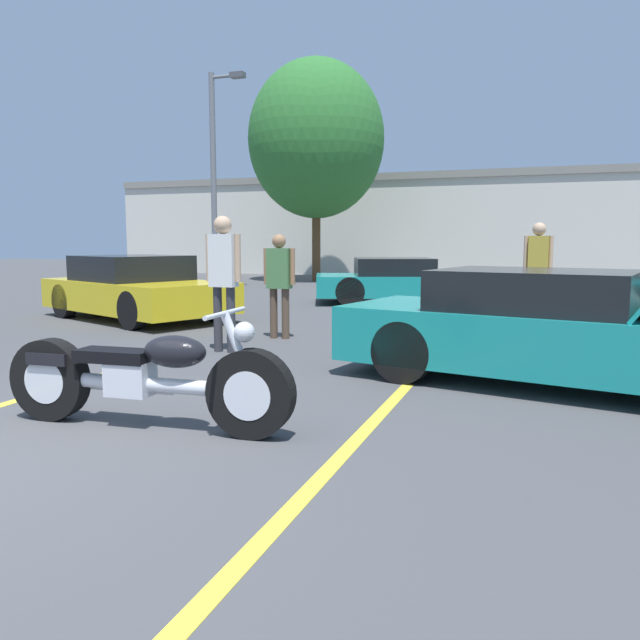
{
  "coord_description": "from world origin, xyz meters",
  "views": [
    {
      "loc": [
        3.66,
        -2.94,
        1.51
      ],
      "look_at": [
        1.79,
        2.34,
        0.8
      ],
      "focal_mm": 35.0,
      "sensor_mm": 36.0,
      "label": 1
    }
  ],
  "objects_px": {
    "motorcycle": "(145,378)",
    "parked_car_mid_row": "(399,281)",
    "tree_background": "(316,140)",
    "show_car_hood_open": "(552,329)",
    "spectator_near_motorcycle": "(538,263)",
    "spectator_midground": "(279,277)",
    "light_pole": "(216,171)",
    "spectator_by_show_car": "(223,271)",
    "parked_car_left_row": "(136,289)"
  },
  "relations": [
    {
      "from": "light_pole",
      "to": "parked_car_mid_row",
      "type": "relative_size",
      "value": 1.48
    },
    {
      "from": "spectator_near_motorcycle",
      "to": "light_pole",
      "type": "bearing_deg",
      "value": 150.64
    },
    {
      "from": "motorcycle",
      "to": "spectator_midground",
      "type": "height_order",
      "value": "spectator_midground"
    },
    {
      "from": "show_car_hood_open",
      "to": "parked_car_left_row",
      "type": "xyz_separation_m",
      "value": [
        -7.55,
        3.29,
        -0.01
      ]
    },
    {
      "from": "motorcycle",
      "to": "spectator_by_show_car",
      "type": "bearing_deg",
      "value": 104.14
    },
    {
      "from": "motorcycle",
      "to": "spectator_near_motorcycle",
      "type": "bearing_deg",
      "value": 66.59
    },
    {
      "from": "parked_car_left_row",
      "to": "light_pole",
      "type": "bearing_deg",
      "value": 130.27
    },
    {
      "from": "spectator_by_show_car",
      "to": "spectator_midground",
      "type": "bearing_deg",
      "value": 79.97
    },
    {
      "from": "light_pole",
      "to": "show_car_hood_open",
      "type": "bearing_deg",
      "value": -47.58
    },
    {
      "from": "spectator_near_motorcycle",
      "to": "show_car_hood_open",
      "type": "bearing_deg",
      "value": -87.9
    },
    {
      "from": "light_pole",
      "to": "parked_car_mid_row",
      "type": "distance_m",
      "value": 7.68
    },
    {
      "from": "motorcycle",
      "to": "light_pole",
      "type": "bearing_deg",
      "value": 112.91
    },
    {
      "from": "parked_car_left_row",
      "to": "motorcycle",
      "type": "bearing_deg",
      "value": -30.66
    },
    {
      "from": "show_car_hood_open",
      "to": "spectator_by_show_car",
      "type": "xyz_separation_m",
      "value": [
        -4.19,
        0.61,
        0.52
      ]
    },
    {
      "from": "light_pole",
      "to": "motorcycle",
      "type": "height_order",
      "value": "light_pole"
    },
    {
      "from": "light_pole",
      "to": "spectator_near_motorcycle",
      "type": "height_order",
      "value": "light_pole"
    },
    {
      "from": "parked_car_mid_row",
      "to": "spectator_midground",
      "type": "height_order",
      "value": "spectator_midground"
    },
    {
      "from": "spectator_by_show_car",
      "to": "motorcycle",
      "type": "bearing_deg",
      "value": -72.23
    },
    {
      "from": "parked_car_left_row",
      "to": "spectator_midground",
      "type": "xyz_separation_m",
      "value": [
        3.6,
        -1.33,
        0.37
      ]
    },
    {
      "from": "light_pole",
      "to": "spectator_by_show_car",
      "type": "xyz_separation_m",
      "value": [
        5.7,
        -10.22,
        -2.6
      ]
    },
    {
      "from": "tree_background",
      "to": "show_car_hood_open",
      "type": "distance_m",
      "value": 18.13
    },
    {
      "from": "light_pole",
      "to": "show_car_hood_open",
      "type": "relative_size",
      "value": 1.45
    },
    {
      "from": "parked_car_left_row",
      "to": "spectator_midground",
      "type": "distance_m",
      "value": 3.86
    },
    {
      "from": "motorcycle",
      "to": "tree_background",
      "type": "bearing_deg",
      "value": 102.02
    },
    {
      "from": "tree_background",
      "to": "spectator_by_show_car",
      "type": "relative_size",
      "value": 4.42
    },
    {
      "from": "tree_background",
      "to": "parked_car_left_row",
      "type": "bearing_deg",
      "value": -86.86
    },
    {
      "from": "tree_background",
      "to": "motorcycle",
      "type": "distance_m",
      "value": 19.53
    },
    {
      "from": "show_car_hood_open",
      "to": "spectator_by_show_car",
      "type": "relative_size",
      "value": 2.5
    },
    {
      "from": "show_car_hood_open",
      "to": "spectator_near_motorcycle",
      "type": "relative_size",
      "value": 2.49
    },
    {
      "from": "show_car_hood_open",
      "to": "spectator_midground",
      "type": "bearing_deg",
      "value": 166.09
    },
    {
      "from": "spectator_near_motorcycle",
      "to": "spectator_midground",
      "type": "relative_size",
      "value": 1.15
    },
    {
      "from": "parked_car_left_row",
      "to": "spectator_by_show_car",
      "type": "relative_size",
      "value": 2.44
    },
    {
      "from": "light_pole",
      "to": "spectator_by_show_car",
      "type": "height_order",
      "value": "light_pole"
    },
    {
      "from": "tree_background",
      "to": "spectator_midground",
      "type": "xyz_separation_m",
      "value": [
        4.27,
        -13.51,
        -4.31
      ]
    },
    {
      "from": "motorcycle",
      "to": "parked_car_left_row",
      "type": "height_order",
      "value": "parked_car_left_row"
    },
    {
      "from": "motorcycle",
      "to": "parked_car_mid_row",
      "type": "height_order",
      "value": "parked_car_mid_row"
    },
    {
      "from": "tree_background",
      "to": "show_car_hood_open",
      "type": "xyz_separation_m",
      "value": [
        8.22,
        -15.47,
        -4.66
      ]
    },
    {
      "from": "spectator_by_show_car",
      "to": "spectator_midground",
      "type": "height_order",
      "value": "spectator_by_show_car"
    },
    {
      "from": "tree_background",
      "to": "spectator_midground",
      "type": "bearing_deg",
      "value": -72.46
    },
    {
      "from": "motorcycle",
      "to": "show_car_hood_open",
      "type": "distance_m",
      "value": 4.15
    },
    {
      "from": "tree_background",
      "to": "parked_car_left_row",
      "type": "height_order",
      "value": "tree_background"
    },
    {
      "from": "tree_background",
      "to": "parked_car_left_row",
      "type": "relative_size",
      "value": 1.81
    },
    {
      "from": "parked_car_mid_row",
      "to": "spectator_midground",
      "type": "distance_m",
      "value": 6.24
    },
    {
      "from": "spectator_near_motorcycle",
      "to": "tree_background",
      "type": "bearing_deg",
      "value": 128.46
    },
    {
      "from": "show_car_hood_open",
      "to": "parked_car_mid_row",
      "type": "height_order",
      "value": "show_car_hood_open"
    },
    {
      "from": "tree_background",
      "to": "spectator_by_show_car",
      "type": "distance_m",
      "value": 15.95
    },
    {
      "from": "tree_background",
      "to": "parked_car_mid_row",
      "type": "xyz_separation_m",
      "value": [
        4.79,
        -7.31,
        -4.72
      ]
    },
    {
      "from": "motorcycle",
      "to": "show_car_hood_open",
      "type": "relative_size",
      "value": 0.55
    },
    {
      "from": "light_pole",
      "to": "tree_background",
      "type": "bearing_deg",
      "value": 70.17
    },
    {
      "from": "motorcycle",
      "to": "spectator_near_motorcycle",
      "type": "height_order",
      "value": "spectator_near_motorcycle"
    }
  ]
}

